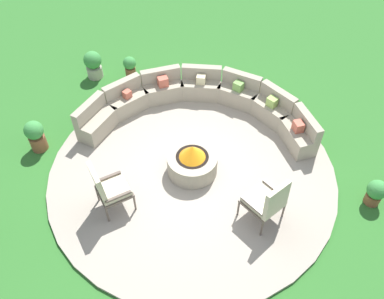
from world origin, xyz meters
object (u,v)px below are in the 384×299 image
at_px(fire_pit, 192,162).
at_px(potted_plant_0, 36,135).
at_px(potted_plant_3, 130,67).
at_px(lounge_chair_front_left, 108,187).
at_px(curved_stone_bench, 199,103).
at_px(potted_plant_1, 93,64).
at_px(potted_plant_2, 376,192).
at_px(lounge_chair_front_right, 267,201).

xyz_separation_m(fire_pit, potted_plant_0, (-3.14, 0.74, 0.06)).
distance_m(fire_pit, potted_plant_3, 3.37).
bearing_deg(fire_pit, lounge_chair_front_left, -150.91).
height_order(lounge_chair_front_left, potted_plant_3, lounge_chair_front_left).
bearing_deg(fire_pit, curved_stone_bench, 83.14).
height_order(curved_stone_bench, potted_plant_3, curved_stone_bench).
relative_size(potted_plant_1, potted_plant_2, 1.28).
relative_size(curved_stone_bench, potted_plant_2, 8.95).
height_order(fire_pit, potted_plant_0, fire_pit).
distance_m(potted_plant_1, potted_plant_3, 0.90).
height_order(potted_plant_0, potted_plant_2, potted_plant_0).
distance_m(fire_pit, curved_stone_bench, 1.67).
height_order(curved_stone_bench, potted_plant_2, curved_stone_bench).
bearing_deg(lounge_chair_front_left, lounge_chair_front_right, 56.23).
xyz_separation_m(potted_plant_1, potted_plant_2, (5.61, -3.92, -0.07)).
bearing_deg(potted_plant_2, lounge_chair_front_right, -170.32).
bearing_deg(curved_stone_bench, potted_plant_2, -38.20).
bearing_deg(potted_plant_3, lounge_chair_front_left, -90.61).
bearing_deg(fire_pit, potted_plant_2, -13.33).
height_order(fire_pit, curved_stone_bench, curved_stone_bench).
bearing_deg(potted_plant_3, fire_pit, -64.91).
height_order(curved_stone_bench, potted_plant_1, curved_stone_bench).
bearing_deg(lounge_chair_front_right, curved_stone_bench, 70.35).
bearing_deg(lounge_chair_front_right, potted_plant_0, 116.83).
xyz_separation_m(fire_pit, potted_plant_3, (-1.43, 3.05, 0.01)).
distance_m(fire_pit, lounge_chair_front_left, 1.71).
distance_m(fire_pit, potted_plant_0, 3.22).
height_order(fire_pit, potted_plant_1, fire_pit).
bearing_deg(potted_plant_1, potted_plant_0, -108.81).
xyz_separation_m(curved_stone_bench, lounge_chair_front_left, (-1.67, -2.47, 0.28)).
height_order(lounge_chair_front_left, potted_plant_2, lounge_chair_front_left).
height_order(lounge_chair_front_right, potted_plant_3, lounge_chair_front_right).
height_order(lounge_chair_front_left, potted_plant_0, lounge_chair_front_left).
bearing_deg(potted_plant_2, potted_plant_1, 145.04).
distance_m(fire_pit, lounge_chair_front_right, 1.70).
relative_size(fire_pit, potted_plant_2, 1.77).
bearing_deg(fire_pit, potted_plant_0, 166.78).
relative_size(lounge_chair_front_right, potted_plant_0, 1.45).
xyz_separation_m(fire_pit, potted_plant_2, (3.29, -0.78, -0.02)).
relative_size(curved_stone_bench, lounge_chair_front_right, 4.77).
distance_m(lounge_chair_front_left, potted_plant_2, 4.77).
xyz_separation_m(potted_plant_0, potted_plant_1, (0.82, 2.41, -0.01)).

